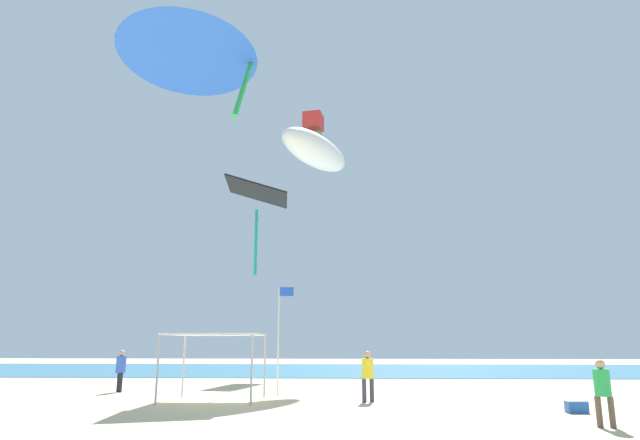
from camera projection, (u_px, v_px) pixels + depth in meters
ground at (351, 424)px, 13.59m from camera, size 110.00×110.00×0.10m
ocean_strip at (347, 370)px, 40.08m from camera, size 110.00×20.57×0.03m
canopy_tent at (216, 337)px, 18.99m from camera, size 3.14×2.94×2.27m
person_near_tent at (603, 387)px, 12.89m from camera, size 0.41×0.37×1.57m
person_leftmost at (121, 367)px, 22.13m from camera, size 0.40×0.40×1.67m
person_central at (368, 372)px, 18.42m from camera, size 0.41×0.40×1.68m
banner_flag at (280, 330)px, 21.05m from camera, size 0.61×0.06×4.12m
cooler_box at (576, 407)px, 15.43m from camera, size 0.57×0.37×0.35m
kite_inflatable_white at (316, 150)px, 29.86m from camera, size 4.59×6.24×2.30m
kite_delta_blue at (189, 46)px, 19.47m from camera, size 5.48×5.55×4.11m
kite_box_red at (313, 132)px, 44.94m from camera, size 1.79×1.84×3.26m
kite_diamond_black at (257, 196)px, 24.21m from camera, size 2.99×3.07×4.17m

